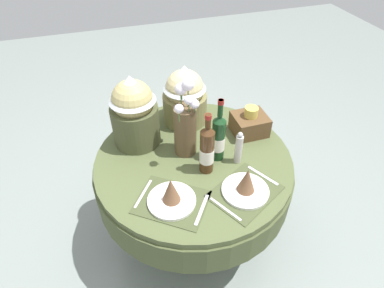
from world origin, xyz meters
TOP-DOWN VIEW (x-y plane):
  - ground at (0.00, 0.00)m, footprint 8.00×8.00m
  - dining_table at (0.00, 0.00)m, footprint 1.14×1.14m
  - place_setting_left at (-0.20, -0.27)m, footprint 0.43×0.41m
  - place_setting_right at (0.17, -0.32)m, footprint 0.42×0.39m
  - flower_vase at (-0.03, 0.07)m, footprint 0.14×0.23m
  - wine_bottle_left at (0.13, -0.03)m, footprint 0.07×0.07m
  - wine_bottle_centre at (0.04, -0.11)m, footprint 0.08×0.08m
  - pepper_mill at (0.22, -0.10)m, footprint 0.04×0.04m
  - gift_tub_back_left at (-0.27, 0.24)m, footprint 0.27×0.27m
  - gift_tub_back_centre at (0.06, 0.36)m, footprint 0.28×0.28m
  - woven_basket_side_right at (0.40, 0.12)m, footprint 0.20×0.18m

SIDE VIEW (x-z plane):
  - ground at x=0.00m, z-range 0.00..0.00m
  - dining_table at x=0.00m, z-range 0.22..0.94m
  - place_setting_left at x=-0.20m, z-range 0.69..0.85m
  - place_setting_right at x=0.17m, z-range 0.69..0.85m
  - woven_basket_side_right at x=0.40m, z-range 0.70..0.88m
  - pepper_mill at x=0.22m, z-range 0.72..0.92m
  - wine_bottle_left at x=0.13m, z-range 0.68..1.06m
  - wine_bottle_centre at x=0.04m, z-range 0.68..1.05m
  - flower_vase at x=-0.03m, z-range 0.68..1.15m
  - gift_tub_back_centre at x=0.06m, z-range 0.73..1.12m
  - gift_tub_back_left at x=-0.27m, z-range 0.74..1.17m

